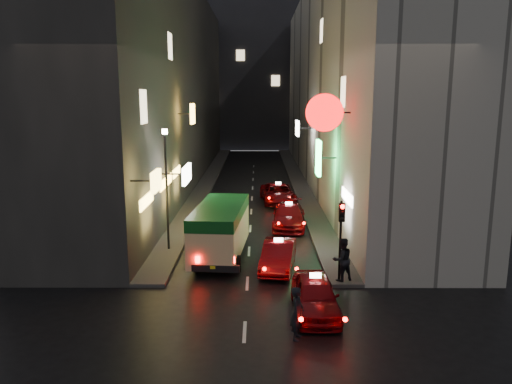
{
  "coord_description": "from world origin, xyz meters",
  "views": [
    {
      "loc": [
        0.45,
        -11.99,
        8.08
      ],
      "look_at": [
        0.37,
        13.0,
        3.17
      ],
      "focal_mm": 35.0,
      "sensor_mm": 36.0,
      "label": 1
    }
  ],
  "objects_px": {
    "traffic_light": "(341,224)",
    "taxi_near": "(315,292)",
    "minibus": "(220,225)",
    "pedestrian_crossing": "(297,310)",
    "lamp_post": "(166,181)"
  },
  "relations": [
    {
      "from": "taxi_near",
      "to": "pedestrian_crossing",
      "type": "relative_size",
      "value": 2.47
    },
    {
      "from": "taxi_near",
      "to": "lamp_post",
      "type": "distance_m",
      "value": 10.5
    },
    {
      "from": "minibus",
      "to": "lamp_post",
      "type": "height_order",
      "value": "lamp_post"
    },
    {
      "from": "pedestrian_crossing",
      "to": "traffic_light",
      "type": "xyz_separation_m",
      "value": [
        2.22,
        4.95,
        1.65
      ]
    },
    {
      "from": "lamp_post",
      "to": "taxi_near",
      "type": "bearing_deg",
      "value": -47.64
    },
    {
      "from": "minibus",
      "to": "traffic_light",
      "type": "distance_m",
      "value": 6.51
    },
    {
      "from": "pedestrian_crossing",
      "to": "lamp_post",
      "type": "xyz_separation_m",
      "value": [
        -5.98,
        9.48,
        2.69
      ]
    },
    {
      "from": "minibus",
      "to": "pedestrian_crossing",
      "type": "relative_size",
      "value": 3.1
    },
    {
      "from": "taxi_near",
      "to": "lamp_post",
      "type": "relative_size",
      "value": 0.82
    },
    {
      "from": "traffic_light",
      "to": "taxi_near",
      "type": "bearing_deg",
      "value": -115.56
    },
    {
      "from": "minibus",
      "to": "pedestrian_crossing",
      "type": "distance_m",
      "value": 9.04
    },
    {
      "from": "pedestrian_crossing",
      "to": "traffic_light",
      "type": "distance_m",
      "value": 5.67
    },
    {
      "from": "pedestrian_crossing",
      "to": "lamp_post",
      "type": "distance_m",
      "value": 11.52
    },
    {
      "from": "taxi_near",
      "to": "pedestrian_crossing",
      "type": "height_order",
      "value": "pedestrian_crossing"
    },
    {
      "from": "minibus",
      "to": "pedestrian_crossing",
      "type": "xyz_separation_m",
      "value": [
        3.18,
        -8.44,
        -0.67
      ]
    }
  ]
}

